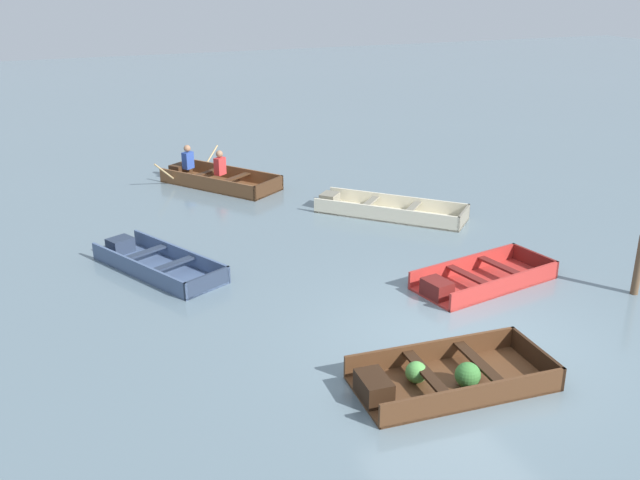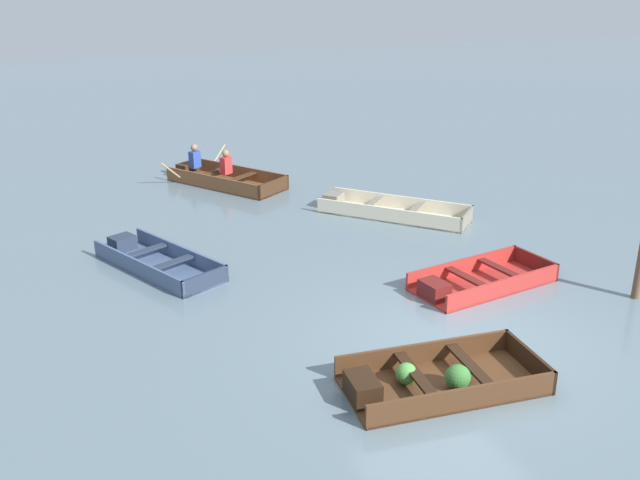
% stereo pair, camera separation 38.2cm
% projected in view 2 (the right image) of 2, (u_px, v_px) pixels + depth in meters
% --- Properties ---
extents(ground_plane, '(80.00, 80.00, 0.00)m').
position_uv_depth(ground_plane, '(460.00, 346.00, 10.55)').
color(ground_plane, slate).
extents(dinghy_dark_varnish_foreground, '(2.72, 1.41, 0.39)m').
position_uv_depth(dinghy_dark_varnish_foreground, '(434.00, 380.00, 9.45)').
color(dinghy_dark_varnish_foreground, '#4C2D19').
rests_on(dinghy_dark_varnish_foreground, ground).
extents(skiff_red_near_moored, '(2.72, 1.53, 0.33)m').
position_uv_depth(skiff_red_near_moored, '(478.00, 281.00, 12.46)').
color(skiff_red_near_moored, '#AD2D28').
rests_on(skiff_red_near_moored, ground).
extents(skiff_cream_mid_moored, '(3.06, 3.11, 0.34)m').
position_uv_depth(skiff_cream_mid_moored, '(388.00, 211.00, 16.09)').
color(skiff_cream_mid_moored, beige).
rests_on(skiff_cream_mid_moored, ground).
extents(skiff_slate_blue_far_moored, '(2.14, 2.98, 0.32)m').
position_uv_depth(skiff_slate_blue_far_moored, '(155.00, 261.00, 13.32)').
color(skiff_slate_blue_far_moored, '#475B7F').
rests_on(skiff_slate_blue_far_moored, ground).
extents(rowboat_wooden_brown_with_crew, '(3.01, 3.23, 0.93)m').
position_uv_depth(rowboat_wooden_brown_with_crew, '(220.00, 177.00, 18.44)').
color(rowboat_wooden_brown_with_crew, brown).
rests_on(rowboat_wooden_brown_with_crew, ground).
extents(mooring_post, '(0.13, 0.13, 1.07)m').
position_uv_depth(mooring_post, '(640.00, 269.00, 11.91)').
color(mooring_post, brown).
rests_on(mooring_post, ground).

